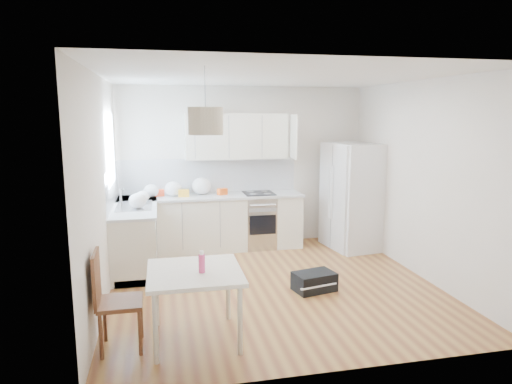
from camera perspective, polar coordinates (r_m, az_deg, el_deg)
floor at (r=6.18m, az=2.16°, el=-11.57°), size 4.20×4.20×0.00m
ceiling at (r=5.77m, az=2.34°, el=14.26°), size 4.20×4.20×0.00m
wall_back at (r=7.86m, az=-1.55°, el=3.23°), size 4.20×0.00×4.20m
wall_left at (r=5.68m, az=-18.73°, el=0.16°), size 0.00×4.20×4.20m
wall_right at (r=6.66m, az=20.05°, el=1.43°), size 0.00×4.20×4.20m
window_glassblock at (r=6.77m, az=-17.74°, el=5.11°), size 0.02×1.00×1.00m
cabinets_back at (r=7.64m, az=-5.55°, el=-3.95°), size 3.00×0.60×0.88m
cabinets_left at (r=7.02m, az=-14.79°, el=-5.47°), size 0.60×1.80×0.88m
counter_back at (r=7.54m, az=-5.60°, el=-0.55°), size 3.02×0.64×0.04m
counter_left at (r=6.92m, az=-14.95°, el=-1.79°), size 0.64×1.82×0.04m
backsplash_back at (r=7.78m, az=-5.89°, el=2.08°), size 3.00×0.01×0.58m
backsplash_left at (r=6.88m, az=-17.51°, el=0.66°), size 0.01×1.80×0.58m
upper_cabinets at (r=7.63m, az=-2.46°, el=6.98°), size 1.70×0.32×0.75m
range_oven at (r=7.76m, az=0.34°, el=-3.67°), size 0.50×0.61×0.88m
sink at (r=6.86m, az=-14.98°, el=-1.75°), size 0.50×0.80×0.16m
refrigerator at (r=7.78m, az=12.12°, el=-0.53°), size 0.96×0.99×1.77m
dining_table at (r=4.62m, az=-7.67°, el=-10.61°), size 0.92×0.92×0.72m
dining_chair at (r=4.66m, az=-16.58°, el=-12.84°), size 0.42×0.42×0.98m
drink_bottle at (r=4.50m, az=-6.80°, el=-8.64°), size 0.07×0.07×0.22m
gym_bag at (r=6.02m, az=7.29°, el=-11.03°), size 0.58×0.44×0.24m
pendant_lamp at (r=4.50m, az=-6.31°, el=8.83°), size 0.43×0.43×0.27m
grocery_bag_a at (r=7.47m, az=-12.98°, el=0.14°), size 0.24×0.20×0.21m
grocery_bag_b at (r=7.52m, az=-10.32°, el=0.40°), size 0.27×0.23×0.24m
grocery_bag_c at (r=7.59m, az=-6.82°, el=0.74°), size 0.32×0.27×0.28m
grocery_bag_d at (r=7.10m, az=-14.00°, el=-0.56°), size 0.20×0.17×0.18m
grocery_bag_e at (r=6.66m, az=-14.59°, el=-1.08°), size 0.24×0.21×0.22m
snack_orange at (r=7.56m, az=-4.23°, el=0.05°), size 0.18×0.15×0.11m
snack_yellow at (r=7.45m, az=-9.01°, el=-0.13°), size 0.18×0.12×0.12m
snack_red at (r=7.57m, az=-12.05°, el=-0.11°), size 0.18×0.14×0.11m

